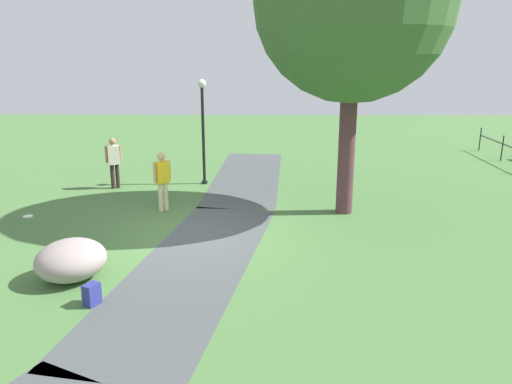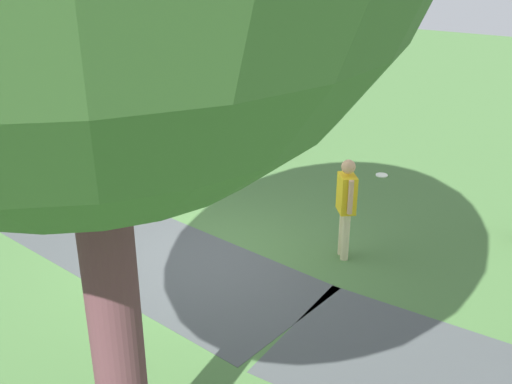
# 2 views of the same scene
# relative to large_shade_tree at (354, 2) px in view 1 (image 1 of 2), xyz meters

# --- Properties ---
(ground_plane) EXTENTS (48.00, 48.00, 0.00)m
(ground_plane) POSITION_rel_large_shade_tree_xyz_m (1.80, -3.95, -5.56)
(ground_plane) COLOR #47723A
(footpath_segment_near) EXTENTS (8.11, 2.72, 0.01)m
(footpath_segment_near) POSITION_rel_large_shade_tree_xyz_m (-4.21, -2.84, -5.55)
(footpath_segment_near) COLOR #464B4C
(footpath_segment_near) RESTS_ON ground
(footpath_segment_mid) EXTENTS (8.28, 3.65, 0.01)m
(footpath_segment_mid) POSITION_rel_large_shade_tree_xyz_m (3.72, -3.75, -5.55)
(footpath_segment_mid) COLOR #464B4C
(footpath_segment_mid) RESTS_ON ground
(large_shade_tree) EXTENTS (5.09, 5.09, 8.12)m
(large_shade_tree) POSITION_rel_large_shade_tree_xyz_m (0.00, 0.00, 0.00)
(large_shade_tree) COLOR #553137
(large_shade_tree) RESTS_ON ground
(lamp_post) EXTENTS (0.28, 0.28, 3.49)m
(lamp_post) POSITION_rel_large_shade_tree_xyz_m (-3.09, -4.27, -3.40)
(lamp_post) COLOR black
(lamp_post) RESTS_ON ground
(lawn_boulder) EXTENTS (1.91, 1.89, 0.80)m
(lawn_boulder) POSITION_rel_large_shade_tree_xyz_m (4.40, -6.05, -5.15)
(lawn_boulder) COLOR gray
(lawn_boulder) RESTS_ON ground
(man_near_boulder) EXTENTS (0.41, 0.43, 1.67)m
(man_near_boulder) POSITION_rel_large_shade_tree_xyz_m (-0.07, -5.09, -4.59)
(man_near_boulder) COLOR beige
(man_near_boulder) RESTS_ON ground
(passerby_on_path) EXTENTS (0.36, 0.48, 1.67)m
(passerby_on_path) POSITION_rel_large_shade_tree_xyz_m (-2.45, -7.14, -4.59)
(passerby_on_path) COLOR #31241F
(passerby_on_path) RESTS_ON ground
(backpack_by_boulder) EXTENTS (0.34, 0.34, 0.40)m
(backpack_by_boulder) POSITION_rel_large_shade_tree_xyz_m (5.44, -5.31, -5.36)
(backpack_by_boulder) COLOR navy
(backpack_by_boulder) RESTS_ON ground
(frisbee_on_grass) EXTENTS (0.26, 0.26, 0.02)m
(frisbee_on_grass) POSITION_rel_large_shade_tree_xyz_m (0.55, -8.71, -5.55)
(frisbee_on_grass) COLOR white
(frisbee_on_grass) RESTS_ON ground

